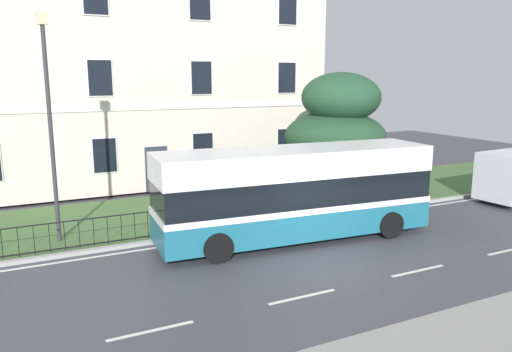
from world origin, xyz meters
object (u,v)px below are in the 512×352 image
object	(u,v)px
evergreen_tree	(338,142)
litter_bin	(261,204)
single_decker_bus	(296,192)
georgian_townhouse	(129,53)
street_lamp_post	(50,116)

from	to	relation	value
evergreen_tree	litter_bin	distance (m)	6.07
single_decker_bus	litter_bin	distance (m)	2.58
georgian_townhouse	street_lamp_post	world-z (taller)	georgian_townhouse
litter_bin	evergreen_tree	bearing A→B (deg)	23.85
evergreen_tree	single_decker_bus	xyz separation A→B (m)	(-5.14, -4.72, -0.92)
georgian_townhouse	litter_bin	distance (m)	13.22
evergreen_tree	single_decker_bus	distance (m)	7.04
georgian_townhouse	single_decker_bus	size ratio (longest dim) A/B	1.99
georgian_townhouse	evergreen_tree	size ratio (longest dim) A/B	3.40
single_decker_bus	street_lamp_post	bearing A→B (deg)	161.44
street_lamp_post	litter_bin	world-z (taller)	street_lamp_post
georgian_townhouse	litter_bin	size ratio (longest dim) A/B	16.40
single_decker_bus	litter_bin	xyz separation A→B (m)	(-0.14, 2.39, -0.97)
georgian_townhouse	litter_bin	bearing A→B (deg)	-78.61
single_decker_bus	street_lamp_post	world-z (taller)	street_lamp_post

